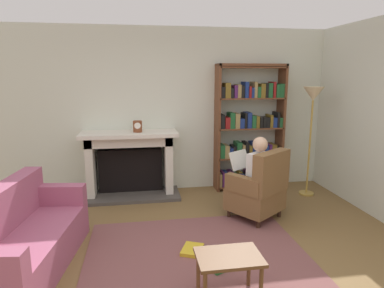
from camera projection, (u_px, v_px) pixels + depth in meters
ground at (201, 269)px, 3.39m from camera, size 14.00×14.00×0.00m
back_wall at (173, 111)px, 5.59m from camera, size 5.60×0.10×2.70m
side_wall_right at (368, 117)px, 4.75m from camera, size 0.10×5.20×2.70m
area_rug at (196, 253)px, 3.68m from camera, size 2.40×1.80×0.01m
fireplace at (130, 161)px, 5.39m from camera, size 1.55×0.64×1.06m
mantel_clock at (138, 126)px, 5.19m from camera, size 0.14×0.14×0.18m
bookshelf at (249, 130)px, 5.64m from camera, size 1.15×0.32×2.12m
armchair_reading at (259, 189)px, 4.50m from camera, size 0.88×0.88×0.97m
seated_reader at (253, 173)px, 4.54m from camera, size 0.56×0.59×1.14m
sofa_floral at (22, 241)px, 3.30m from camera, size 0.94×1.78×0.85m
side_table at (229, 262)px, 2.86m from camera, size 0.56×0.39×0.42m
scattered_books at (213, 256)px, 3.57m from camera, size 0.75×0.67×0.04m
floor_lamp at (313, 104)px, 5.22m from camera, size 0.32×0.32×1.76m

